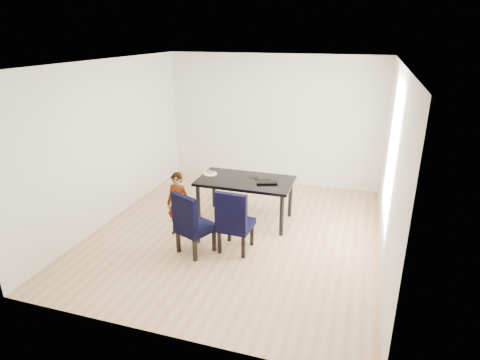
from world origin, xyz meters
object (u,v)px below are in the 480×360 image
(plate, at_px, (210,174))
(chair_right, at_px, (236,220))
(laptop, at_px, (267,181))
(dining_table, at_px, (245,200))
(chair_left, at_px, (196,222))
(child, at_px, (178,204))

(plate, bearing_deg, chair_right, -52.78)
(chair_right, relative_size, laptop, 2.78)
(dining_table, xyz_separation_m, chair_right, (0.16, -1.01, 0.12))
(chair_left, height_order, child, child)
(chair_left, bearing_deg, child, 163.52)
(chair_left, height_order, plate, chair_left)
(chair_left, xyz_separation_m, child, (-0.48, 0.42, 0.04))
(chair_left, bearing_deg, dining_table, 97.55)
(dining_table, bearing_deg, child, -136.34)
(dining_table, height_order, plate, plate)
(chair_left, distance_m, chair_right, 0.60)
(chair_left, relative_size, child, 0.92)
(dining_table, relative_size, plate, 6.79)
(chair_right, bearing_deg, dining_table, 101.72)
(dining_table, bearing_deg, chair_left, -107.10)
(laptop, bearing_deg, plate, -23.74)
(plate, relative_size, laptop, 0.66)
(chair_left, xyz_separation_m, laptop, (0.77, 1.24, 0.28))
(chair_left, height_order, laptop, chair_left)
(dining_table, bearing_deg, chair_right, -80.96)
(chair_left, bearing_deg, plate, 126.64)
(chair_right, distance_m, child, 1.05)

